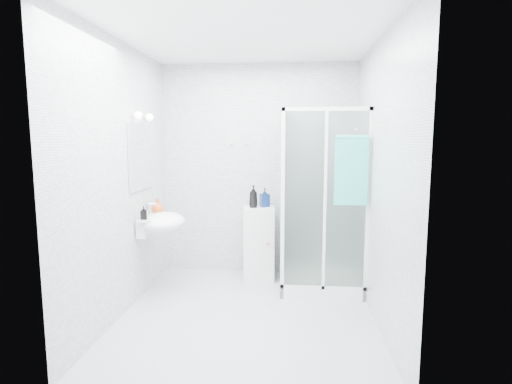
# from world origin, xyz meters

# --- Properties ---
(room) EXTENTS (2.40, 2.60, 2.60)m
(room) POSITION_xyz_m (0.00, 0.00, 1.30)
(room) COLOR silver
(room) RESTS_ON ground
(shower_enclosure) EXTENTS (0.90, 0.95, 2.00)m
(shower_enclosure) POSITION_xyz_m (0.67, 0.77, 0.45)
(shower_enclosure) COLOR white
(shower_enclosure) RESTS_ON ground
(wall_basin) EXTENTS (0.46, 0.56, 0.35)m
(wall_basin) POSITION_xyz_m (-0.99, 0.45, 0.80)
(wall_basin) COLOR white
(wall_basin) RESTS_ON ground
(mirror) EXTENTS (0.02, 0.60, 0.70)m
(mirror) POSITION_xyz_m (-1.19, 0.45, 1.50)
(mirror) COLOR white
(mirror) RESTS_ON room
(vanity_lights) EXTENTS (0.10, 0.40, 0.08)m
(vanity_lights) POSITION_xyz_m (-1.14, 0.45, 1.92)
(vanity_lights) COLOR silver
(vanity_lights) RESTS_ON room
(wall_hooks) EXTENTS (0.23, 0.06, 0.03)m
(wall_hooks) POSITION_xyz_m (-0.25, 1.26, 1.62)
(wall_hooks) COLOR silver
(wall_hooks) RESTS_ON room
(storage_cabinet) EXTENTS (0.39, 0.40, 0.88)m
(storage_cabinet) POSITION_xyz_m (0.02, 1.02, 0.44)
(storage_cabinet) COLOR white
(storage_cabinet) RESTS_ON ground
(hand_towel) EXTENTS (0.33, 0.05, 0.70)m
(hand_towel) POSITION_xyz_m (1.00, 0.37, 1.39)
(hand_towel) COLOR #2FB2A4
(hand_towel) RESTS_ON shower_enclosure
(shampoo_bottle_a) EXTENTS (0.13, 0.13, 0.26)m
(shampoo_bottle_a) POSITION_xyz_m (-0.04, 0.99, 1.01)
(shampoo_bottle_a) COLOR black
(shampoo_bottle_a) RESTS_ON storage_cabinet
(shampoo_bottle_b) EXTENTS (0.13, 0.13, 0.23)m
(shampoo_bottle_b) POSITION_xyz_m (0.09, 1.07, 0.99)
(shampoo_bottle_b) COLOR navy
(shampoo_bottle_b) RESTS_ON storage_cabinet
(soap_dispenser_orange) EXTENTS (0.15, 0.15, 0.17)m
(soap_dispenser_orange) POSITION_xyz_m (-1.07, 0.59, 0.95)
(soap_dispenser_orange) COLOR #C44A17
(soap_dispenser_orange) RESTS_ON wall_basin
(soap_dispenser_black) EXTENTS (0.08, 0.08, 0.14)m
(soap_dispenser_black) POSITION_xyz_m (-1.10, 0.27, 0.93)
(soap_dispenser_black) COLOR black
(soap_dispenser_black) RESTS_ON wall_basin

